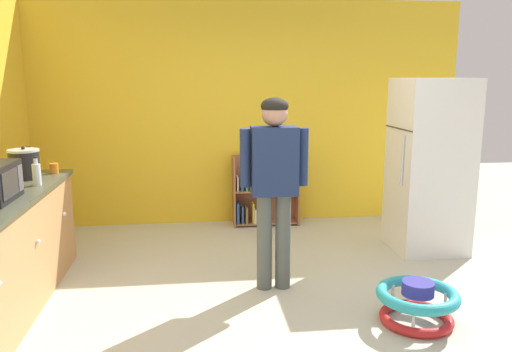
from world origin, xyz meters
TOP-DOWN VIEW (x-y plane):
  - ground_plane at (0.00, 0.00)m, footprint 12.00×12.00m
  - back_wall at (0.00, 2.33)m, footprint 5.20×0.06m
  - refrigerator at (1.71, 1.02)m, footprint 0.73×0.68m
  - bookshelf at (0.11, 2.15)m, footprint 0.80×0.28m
  - standing_person at (-0.04, 0.21)m, footprint 0.57×0.23m
  - baby_walker at (0.92, -0.54)m, footprint 0.60×0.60m
  - crock_pot at (-2.19, 0.78)m, footprint 0.27×0.27m
  - clear_bottle at (-2.00, 0.48)m, footprint 0.07×0.07m
  - amber_bottle at (-2.25, 1.11)m, footprint 0.07×0.07m
  - orange_cup at (-2.00, 1.01)m, footprint 0.08×0.08m

SIDE VIEW (x-z plane):
  - ground_plane at x=0.00m, z-range 0.00..0.00m
  - baby_walker at x=0.92m, z-range 0.00..0.32m
  - bookshelf at x=0.11m, z-range -0.05..0.80m
  - refrigerator at x=1.71m, z-range 0.00..1.78m
  - orange_cup at x=-2.00m, z-range 0.90..0.99m
  - standing_person at x=-0.04m, z-range 0.17..1.80m
  - clear_bottle at x=-2.00m, z-range 0.88..1.12m
  - amber_bottle at x=-2.25m, z-range 0.88..1.12m
  - crock_pot at x=-2.19m, z-range 0.89..1.18m
  - back_wall at x=0.00m, z-range 0.00..2.70m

